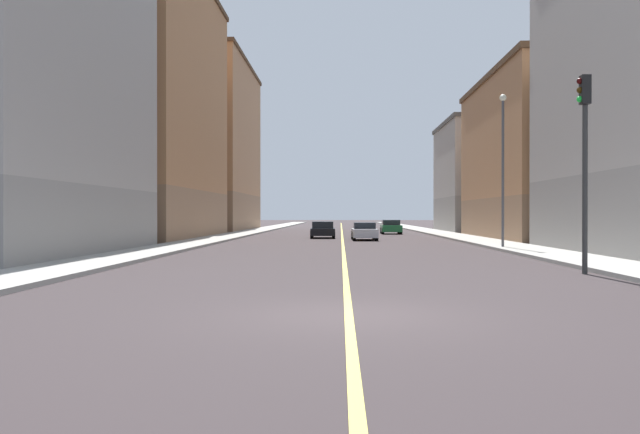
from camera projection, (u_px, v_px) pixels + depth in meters
ground_plane at (349, 315)px, 11.88m from camera, size 400.00×400.00×0.00m
sidewalk_left at (441, 233)px, 60.56m from camera, size 2.88×168.00×0.15m
sidewalk_right at (244, 233)px, 61.15m from camera, size 2.88×168.00×0.15m
lane_center_stripe at (342, 234)px, 60.85m from camera, size 0.16×154.00×0.01m
building_left_mid at (556, 157)px, 48.24m from camera, size 10.68×19.75×12.21m
building_left_far at (493, 177)px, 68.19m from camera, size 10.68×14.52×11.53m
building_right_midblock at (136, 107)px, 49.90m from camera, size 10.68×21.42×20.21m
building_right_distant at (204, 147)px, 74.59m from camera, size 10.68×22.33×19.23m
traffic_light_left_near at (584, 146)px, 20.06m from camera, size 0.40×0.32×6.17m
street_lamp_left_near at (503, 156)px, 34.18m from camera, size 0.36×0.36×8.04m
car_silver at (364, 231)px, 46.77m from camera, size 1.86×4.33×1.26m
car_black at (323, 230)px, 50.76m from camera, size 2.00×4.22×1.29m
car_green at (391, 227)px, 61.30m from camera, size 1.91×3.93×1.32m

